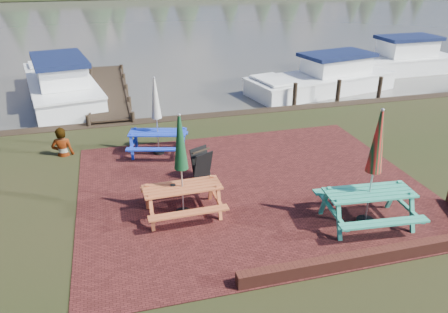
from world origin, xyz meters
TOP-DOWN VIEW (x-y plane):
  - ground at (0.00, 0.00)m, footprint 120.00×120.00m
  - paving at (0.00, 1.00)m, footprint 9.00×7.50m
  - brick_wall at (2.15, -2.42)m, footprint 6.21×1.79m
  - water at (0.00, 37.00)m, footprint 120.00×60.00m
  - picnic_table_teal at (1.99, -1.28)m, footprint 2.14×1.94m
  - picnic_table_red at (-2.01, 0.18)m, footprint 1.86×1.66m
  - picnic_table_blue at (-2.13, 3.89)m, footprint 2.08×1.94m
  - chalkboard at (-1.21, 1.78)m, footprint 0.60×0.76m
  - jetty at (-3.50, 11.28)m, footprint 1.76×9.08m
  - boat_jetty at (-5.48, 11.32)m, footprint 3.98×8.01m
  - boat_near at (6.32, 9.50)m, footprint 7.45×3.88m
  - boat_far at (11.78, 11.86)m, footprint 6.89×2.62m
  - person at (-5.01, 4.51)m, footprint 0.71×0.51m

SIDE VIEW (x-z plane):
  - ground at x=0.00m, z-range 0.00..0.00m
  - water at x=0.00m, z-range -0.01..0.01m
  - paving at x=0.00m, z-range 0.00..0.02m
  - jetty at x=-3.50m, z-range -0.39..0.61m
  - brick_wall at x=2.15m, z-range 0.00..0.30m
  - boat_near at x=6.32m, z-range -0.58..1.34m
  - boat_far at x=11.78m, z-range -0.63..1.50m
  - boat_jetty at x=-5.48m, z-range -0.65..1.57m
  - chalkboard at x=-1.21m, z-range 0.02..0.92m
  - picnic_table_blue at x=-2.13m, z-range -0.36..2.06m
  - picnic_table_red at x=-2.01m, z-range -0.38..2.14m
  - person at x=-5.01m, z-range 0.00..1.82m
  - picnic_table_teal at x=1.99m, z-range -0.41..2.35m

